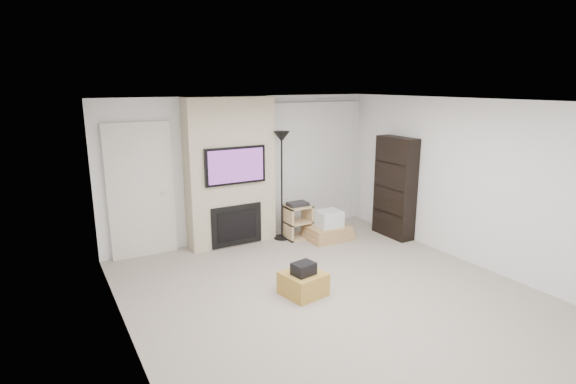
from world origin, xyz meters
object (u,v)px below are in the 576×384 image
floor_lamp (282,155)px  box_stack (328,228)px  av_stand (298,219)px  bookshelf (395,187)px  ottoman (303,283)px

floor_lamp → box_stack: floor_lamp is taller
av_stand → box_stack: (0.44, -0.32, -0.15)m
floor_lamp → bookshelf: 2.12m
floor_lamp → av_stand: size_ratio=2.90×
bookshelf → av_stand: bearing=154.6°
ottoman → box_stack: box_stack is taller
ottoman → av_stand: size_ratio=0.76×
ottoman → floor_lamp: floor_lamp is taller
box_stack → av_stand: bearing=143.9°
av_stand → bookshelf: bookshelf is taller
bookshelf → box_stack: bearing=159.5°
floor_lamp → ottoman: bearing=-111.7°
ottoman → floor_lamp: bearing=68.3°
floor_lamp → av_stand: 1.20m
av_stand → box_stack: av_stand is taller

